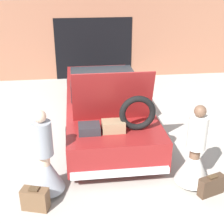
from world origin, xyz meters
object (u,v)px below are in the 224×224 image
car (105,102)px  person_left (45,165)px  suitcase_beside_right_person (211,186)px  suitcase_beside_left_person (35,199)px  person_right (194,158)px

car → person_left: (-1.34, -2.72, -0.01)m
car → suitcase_beside_right_person: 3.55m
suitcase_beside_right_person → suitcase_beside_left_person: bearing=180.0°
car → person_left: car is taller
car → person_right: 3.12m
person_left → suitcase_beside_right_person: size_ratio=3.13×
person_right → suitcase_beside_right_person: (0.23, -0.33, -0.38)m
person_left → person_right: size_ratio=1.00×
person_right → suitcase_beside_right_person: 0.56m
person_left → person_right: person_left is taller
person_right → suitcase_beside_left_person: bearing=96.0°
person_left → person_right: bearing=80.1°
person_left → car: bearing=146.0°
car → person_right: size_ratio=3.41×
suitcase_beside_right_person → car: bearing=116.4°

